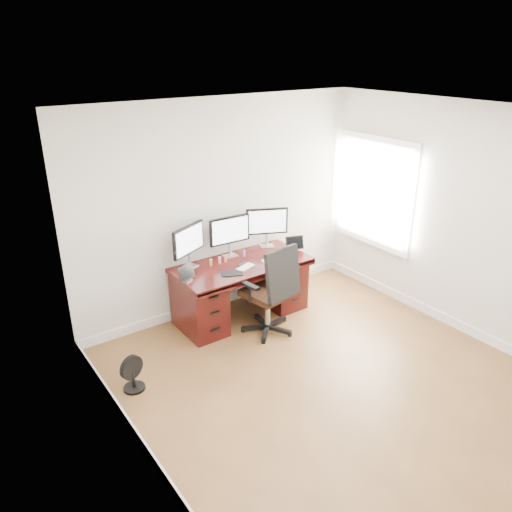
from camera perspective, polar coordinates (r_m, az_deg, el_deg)
ground at (r=5.35m, az=9.64°, el=-14.67°), size 4.50×4.50×0.00m
back_wall at (r=6.30m, az=-3.96°, el=5.54°), size 4.00×0.10×2.70m
right_wall at (r=6.22m, az=23.09°, el=3.48°), size 0.10×4.50×2.70m
desk at (r=6.33m, az=-1.73°, el=-3.60°), size 1.70×0.80×0.75m
office_chair at (r=5.99m, az=1.71°, el=-5.59°), size 0.69×0.69×1.14m
floor_fan at (r=5.31m, az=-13.90°, el=-12.95°), size 0.26×0.22×0.38m
monitor_left at (r=5.98m, az=-7.71°, el=1.69°), size 0.51×0.26×0.53m
monitor_center at (r=6.24m, az=-3.02°, el=2.82°), size 0.55×0.15×0.53m
monitor_right at (r=6.55m, az=1.27°, el=3.84°), size 0.51×0.26×0.53m
tablet_left at (r=5.73m, az=-7.90°, el=-2.04°), size 0.25×0.16×0.19m
tablet_right at (r=6.54m, az=4.49°, el=1.38°), size 0.25×0.14×0.19m
keyboard at (r=6.03m, az=-1.21°, el=-1.30°), size 0.27×0.18×0.01m
trackpad at (r=6.20m, az=1.39°, el=-0.61°), size 0.18×0.18×0.01m
drawing_tablet at (r=5.89m, az=-2.78°, el=-1.97°), size 0.29×0.24×0.01m
phone at (r=6.12m, az=-1.47°, el=-0.95°), size 0.15×0.11×0.01m
figurine_brown at (r=6.09m, az=-5.21°, el=-0.69°), size 0.04×0.04×0.09m
figurine_pink at (r=6.15m, az=-4.17°, el=-0.41°), size 0.04×0.04×0.09m
figurine_orange at (r=6.18m, az=-3.52°, el=-0.23°), size 0.04×0.04×0.09m
figurine_purple at (r=6.32m, az=-1.37°, el=0.35°), size 0.04×0.04×0.09m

